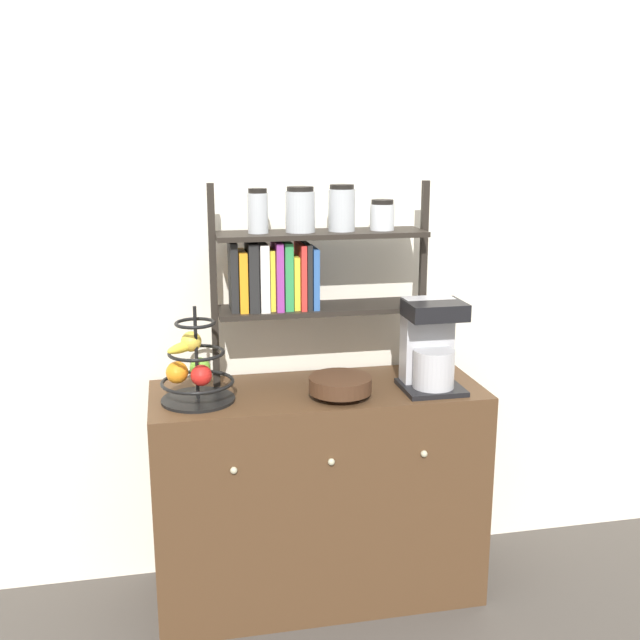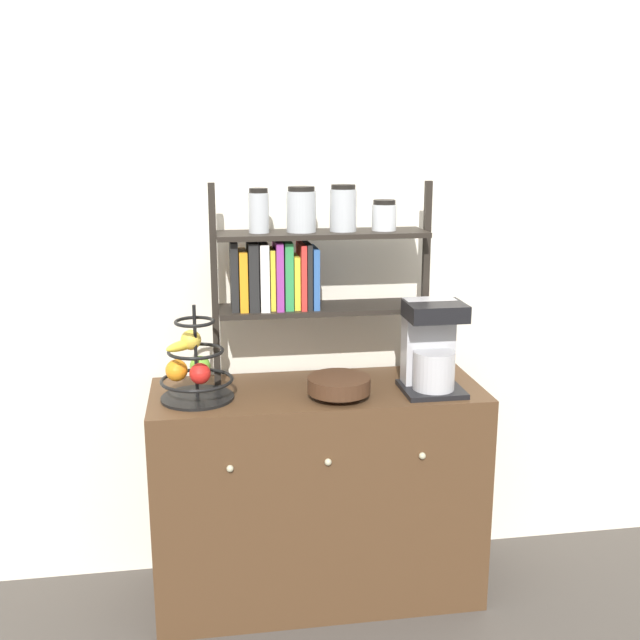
{
  "view_description": "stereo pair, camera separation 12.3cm",
  "coord_description": "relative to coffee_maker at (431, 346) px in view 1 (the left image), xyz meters",
  "views": [
    {
      "loc": [
        -0.51,
        -2.28,
        1.69
      ],
      "look_at": [
        0.01,
        0.23,
        1.07
      ],
      "focal_mm": 42.0,
      "sensor_mm": 36.0,
      "label": 1
    },
    {
      "loc": [
        -0.39,
        -2.3,
        1.69
      ],
      "look_at": [
        0.01,
        0.23,
        1.07
      ],
      "focal_mm": 42.0,
      "sensor_mm": 36.0,
      "label": 2
    }
  ],
  "objects": [
    {
      "name": "shelf_hutch",
      "position": [
        -0.45,
        0.16,
        0.3
      ],
      "size": [
        0.79,
        0.2,
        0.73
      ],
      "color": "black",
      "rests_on": "sideboard"
    },
    {
      "name": "wooden_bowl",
      "position": [
        -0.34,
        -0.03,
        -0.11
      ],
      "size": [
        0.22,
        0.22,
        0.08
      ],
      "color": "#422819",
      "rests_on": "sideboard"
    },
    {
      "name": "coffee_maker",
      "position": [
        0.0,
        0.0,
        0.0
      ],
      "size": [
        0.21,
        0.21,
        0.33
      ],
      "color": "black",
      "rests_on": "sideboard"
    },
    {
      "name": "wall_back",
      "position": [
        -0.4,
        0.34,
        0.33
      ],
      "size": [
        7.0,
        0.05,
        2.6
      ],
      "primitive_type": "cube",
      "color": "silver",
      "rests_on": "ground_plane"
    },
    {
      "name": "sideboard",
      "position": [
        -0.4,
        0.07,
        -0.57
      ],
      "size": [
        1.19,
        0.47,
        0.81
      ],
      "color": "#4C331E",
      "rests_on": "ground_plane"
    },
    {
      "name": "fruit_stand",
      "position": [
        -0.83,
        0.04,
        -0.05
      ],
      "size": [
        0.25,
        0.25,
        0.33
      ],
      "color": "black",
      "rests_on": "sideboard"
    },
    {
      "name": "ground_plane",
      "position": [
        -0.4,
        -0.16,
        -0.97
      ],
      "size": [
        12.0,
        12.0,
        0.0
      ],
      "primitive_type": "plane",
      "color": "#47423D"
    }
  ]
}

